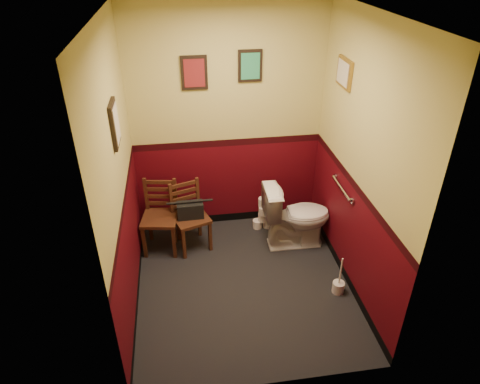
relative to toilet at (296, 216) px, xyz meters
name	(u,v)px	position (x,y,z in m)	size (l,w,h in m)	color
floor	(243,284)	(-0.72, -0.62, -0.39)	(2.20, 2.40, 0.00)	black
ceiling	(245,14)	(-0.72, -0.62, 2.31)	(2.20, 2.40, 0.00)	silver
wall_back	(228,123)	(-0.72, 0.58, 0.96)	(2.20, 2.70, 0.00)	#48060E
wall_front	(272,258)	(-0.72, -1.82, 0.96)	(2.20, 2.70, 0.00)	#48060E
wall_left	(120,182)	(-1.82, -0.62, 0.96)	(2.40, 2.70, 0.00)	#48060E
wall_right	(360,165)	(0.38, -0.62, 0.96)	(2.40, 2.70, 0.00)	#48060E
grab_bar	(342,188)	(0.35, -0.37, 0.56)	(0.05, 0.56, 0.06)	silver
framed_print_back_a	(194,73)	(-1.07, 0.56, 1.56)	(0.28, 0.04, 0.36)	black
framed_print_back_b	(250,66)	(-0.47, 0.56, 1.61)	(0.26, 0.04, 0.34)	black
framed_print_left	(115,124)	(-1.80, -0.52, 1.46)	(0.04, 0.30, 0.38)	black
framed_print_right	(344,73)	(0.36, -0.02, 1.66)	(0.04, 0.34, 0.28)	olive
toilet	(296,216)	(0.00, 0.00, 0.00)	(0.44, 0.79, 0.77)	white
toilet_brush	(338,286)	(0.24, -0.88, -0.32)	(0.12, 0.12, 0.45)	silver
chair_left	(161,216)	(-1.56, 0.18, 0.04)	(0.46, 0.46, 0.85)	#462415
chair_right	(190,216)	(-1.23, 0.15, 0.02)	(0.48, 0.48, 0.81)	#462415
handbag	(190,210)	(-1.22, 0.12, 0.13)	(0.30, 0.15, 0.22)	black
tp_stack	(263,215)	(-0.32, 0.37, -0.20)	(0.25, 0.15, 0.43)	silver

